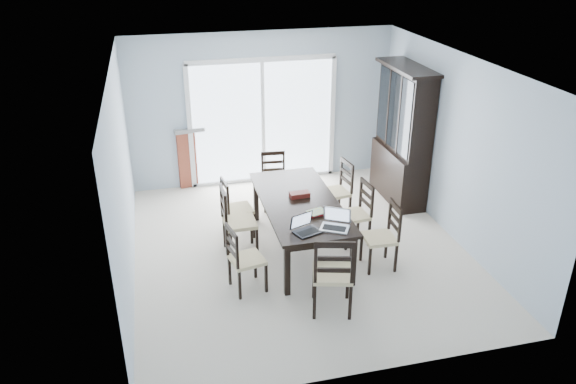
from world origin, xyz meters
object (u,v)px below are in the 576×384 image
object	(u,v)px
chair_left_far	(232,202)
chair_right_near	(387,229)
game_box	(300,195)
chair_right_far	(340,184)
chair_end_near	(333,267)
cell_phone	(321,229)
dining_table	(300,206)
chair_left_mid	(232,214)
chair_end_far	(274,174)
laptop_silver	(335,225)
china_hutch	(402,136)
hot_tub	(220,137)
laptop_dark	(308,229)
chair_right_mid	(359,206)
chair_left_near	(240,252)

from	to	relation	value
chair_left_far	chair_right_near	xyz separation A→B (m)	(1.83, -1.28, 0.01)
game_box	chair_right_near	bearing A→B (deg)	-39.77
chair_left_far	chair_right_far	distance (m)	1.70
chair_right_far	chair_end_near	bearing A→B (deg)	151.17
chair_left_far	cell_phone	distance (m)	1.69
chair_right_far	dining_table	bearing A→B (deg)	124.81
chair_left_mid	chair_end_far	distance (m)	1.59
laptop_silver	cell_phone	xyz separation A→B (m)	(-0.16, 0.04, -0.05)
chair_right_near	cell_phone	distance (m)	0.97
china_hutch	game_box	distance (m)	2.31
cell_phone	hot_tub	world-z (taller)	hot_tub
chair_end_far	hot_tub	distance (m)	2.08
chair_end_near	laptop_dark	xyz separation A→B (m)	(-0.12, 0.64, 0.17)
laptop_dark	chair_right_mid	bearing A→B (deg)	20.67
chair_left_far	chair_right_mid	bearing A→B (deg)	64.51
chair_left_mid	chair_left_near	bearing A→B (deg)	-3.53
chair_left_mid	chair_left_far	xyz separation A→B (m)	(0.07, 0.49, -0.06)
chair_right_near	laptop_dark	xyz separation A→B (m)	(-1.12, -0.19, 0.25)
chair_right_far	chair_end_near	size ratio (longest dim) A/B	0.89
china_hutch	chair_left_far	xyz separation A→B (m)	(-2.86, -0.65, -0.53)
chair_left_mid	chair_left_far	distance (m)	0.49
chair_end_near	laptop_silver	distance (m)	0.71
chair_end_far	laptop_silver	world-z (taller)	chair_end_far
chair_left_near	chair_end_far	size ratio (longest dim) A/B	1.00
china_hutch	chair_left_mid	xyz separation A→B (m)	(-2.93, -1.13, -0.47)
chair_right_far	chair_right_mid	bearing A→B (deg)	173.63
dining_table	hot_tub	distance (m)	3.51
china_hutch	chair_left_far	bearing A→B (deg)	-167.29
dining_table	laptop_dark	size ratio (longest dim) A/B	5.91
chair_left_far	chair_right_near	world-z (taller)	chair_right_near
chair_left_mid	game_box	xyz separation A→B (m)	(0.94, 0.01, 0.18)
chair_right_near	game_box	xyz separation A→B (m)	(-0.96, 0.80, 0.23)
chair_left_mid	laptop_dark	bearing A→B (deg)	37.76
chair_right_near	laptop_silver	bearing A→B (deg)	104.98
dining_table	game_box	size ratio (longest dim) A/B	8.15
chair_left_mid	hot_tub	world-z (taller)	chair_left_mid
chair_end_far	laptop_dark	xyz separation A→B (m)	(-0.09, -2.31, 0.26)
chair_end_far	laptop_silver	size ratio (longest dim) A/B	2.46
chair_right_near	chair_end_far	distance (m)	2.36
chair_right_far	laptop_dark	xyz separation A→B (m)	(-0.98, -1.65, 0.24)
chair_right_mid	laptop_dark	distance (m)	1.36
chair_left_mid	chair_right_far	distance (m)	1.88
chair_end_near	game_box	size ratio (longest dim) A/B	4.43
chair_right_near	chair_right_mid	world-z (taller)	chair_right_mid
chair_left_mid	chair_end_near	size ratio (longest dim) A/B	0.95
chair_end_near	dining_table	bearing A→B (deg)	104.84
chair_end_near	laptop_dark	bearing A→B (deg)	116.12
chair_left_far	laptop_dark	distance (m)	1.65
chair_left_near	chair_end_near	world-z (taller)	chair_end_near
china_hutch	laptop_silver	bearing A→B (deg)	-130.78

